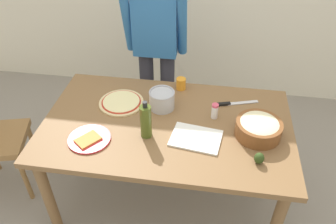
% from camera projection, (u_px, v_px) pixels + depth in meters
% --- Properties ---
extents(ground, '(8.00, 8.00, 0.00)m').
position_uv_depth(ground, '(167.00, 196.00, 2.64)').
color(ground, gray).
extents(dining_table, '(1.60, 0.96, 0.76)m').
position_uv_depth(dining_table, '(167.00, 133.00, 2.22)').
color(dining_table, brown).
rests_on(dining_table, ground).
extents(person_cook, '(0.49, 0.25, 1.62)m').
position_uv_depth(person_cook, '(156.00, 42.00, 2.66)').
color(person_cook, '#2D2D38').
rests_on(person_cook, ground).
extents(pizza_raw_on_board, '(0.31, 0.31, 0.02)m').
position_uv_depth(pizza_raw_on_board, '(121.00, 102.00, 2.32)').
color(pizza_raw_on_board, beige).
rests_on(pizza_raw_on_board, dining_table).
extents(plate_with_slice, '(0.26, 0.26, 0.02)m').
position_uv_depth(plate_with_slice, '(89.00, 139.00, 2.03)').
color(plate_with_slice, red).
rests_on(plate_with_slice, dining_table).
extents(popcorn_bowl, '(0.28, 0.28, 0.11)m').
position_uv_depth(popcorn_bowl, '(259.00, 127.00, 2.04)').
color(popcorn_bowl, brown).
rests_on(popcorn_bowl, dining_table).
extents(olive_oil_bottle, '(0.07, 0.07, 0.26)m').
position_uv_depth(olive_oil_bottle, '(146.00, 121.00, 2.00)').
color(olive_oil_bottle, '#47561E').
rests_on(olive_oil_bottle, dining_table).
extents(steel_pot, '(0.17, 0.17, 0.13)m').
position_uv_depth(steel_pot, '(162.00, 99.00, 2.25)').
color(steel_pot, '#B7B7BC').
rests_on(steel_pot, dining_table).
extents(cup_orange, '(0.07, 0.07, 0.08)m').
position_uv_depth(cup_orange, '(181.00, 84.00, 2.44)').
color(cup_orange, orange).
rests_on(cup_orange, dining_table).
extents(salt_shaker, '(0.04, 0.04, 0.11)m').
position_uv_depth(salt_shaker, '(215.00, 111.00, 2.18)').
color(salt_shaker, white).
rests_on(salt_shaker, dining_table).
extents(cutting_board_white, '(0.33, 0.26, 0.01)m').
position_uv_depth(cutting_board_white, '(196.00, 138.00, 2.04)').
color(cutting_board_white, white).
rests_on(cutting_board_white, dining_table).
extents(chef_knife, '(0.28, 0.11, 0.02)m').
position_uv_depth(chef_knife, '(233.00, 103.00, 2.32)').
color(chef_knife, silver).
rests_on(chef_knife, dining_table).
extents(avocado, '(0.06, 0.06, 0.07)m').
position_uv_depth(avocado, '(259.00, 158.00, 1.87)').
color(avocado, '#2D4219').
rests_on(avocado, dining_table).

